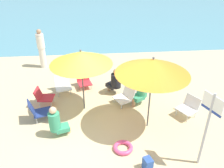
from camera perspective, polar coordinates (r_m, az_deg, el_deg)
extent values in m
plane|color=#D3BC8C|center=(6.69, -2.24, -10.51)|extent=(40.00, 40.00, 0.00)
cube|color=#5693A3|center=(19.13, -4.54, 16.36)|extent=(40.00, 16.00, 0.01)
cylinder|color=#4C4C51|center=(6.95, -7.20, 0.52)|extent=(0.04, 0.04, 1.92)
cone|color=yellow|center=(6.61, -7.61, 6.41)|extent=(1.80, 1.80, 0.37)
sphere|color=#4C4C51|center=(6.53, -7.74, 8.16)|extent=(0.06, 0.06, 0.06)
cylinder|color=#4C4C51|center=(6.22, 9.31, -2.68)|extent=(0.04, 0.04, 2.06)
cone|color=orange|center=(5.82, 9.96, 4.26)|extent=(1.89, 1.89, 0.39)
sphere|color=#4C4C51|center=(5.73, 10.15, 6.32)|extent=(0.06, 0.06, 0.06)
cube|color=white|center=(7.25, 17.78, -5.96)|extent=(0.65, 0.67, 0.03)
cube|color=white|center=(7.33, 19.14, -4.13)|extent=(0.38, 0.50, 0.35)
cylinder|color=silver|center=(7.11, 17.99, -8.14)|extent=(0.02, 0.02, 0.25)
cylinder|color=silver|center=(7.29, 15.49, -6.68)|extent=(0.02, 0.02, 0.25)
cylinder|color=silver|center=(7.37, 19.72, -7.01)|extent=(0.02, 0.02, 0.25)
cylinder|color=silver|center=(7.54, 17.26, -5.64)|extent=(0.02, 0.02, 0.25)
cube|color=white|center=(7.51, 2.62, -3.62)|extent=(0.66, 0.70, 0.03)
cube|color=white|center=(7.54, 4.24, -1.87)|extent=(0.37, 0.56, 0.37)
cylinder|color=silver|center=(7.33, 2.30, -5.54)|extent=(0.02, 0.02, 0.18)
cylinder|color=silver|center=(7.64, 0.51, -3.92)|extent=(0.02, 0.02, 0.18)
cylinder|color=silver|center=(7.51, 4.73, -4.68)|extent=(0.02, 0.02, 0.18)
cylinder|color=silver|center=(7.81, 2.87, -3.14)|extent=(0.02, 0.02, 0.18)
cube|color=red|center=(7.71, -15.82, -3.29)|extent=(0.51, 0.51, 0.03)
cube|color=red|center=(7.70, -17.74, -2.22)|extent=(0.18, 0.47, 0.32)
cylinder|color=silver|center=(7.89, -14.04, -3.47)|extent=(0.02, 0.02, 0.25)
cylinder|color=silver|center=(7.59, -14.67, -4.98)|extent=(0.02, 0.02, 0.25)
cylinder|color=silver|center=(7.99, -16.63, -3.41)|extent=(0.02, 0.02, 0.25)
cylinder|color=silver|center=(7.69, -17.35, -4.89)|extent=(0.02, 0.02, 0.25)
cube|color=white|center=(8.27, -11.83, -0.89)|extent=(0.63, 0.62, 0.03)
cube|color=white|center=(8.42, -12.20, 1.07)|extent=(0.55, 0.26, 0.36)
cylinder|color=silver|center=(8.17, -10.09, -2.02)|extent=(0.02, 0.02, 0.19)
cylinder|color=silver|center=(8.14, -13.02, -2.48)|extent=(0.02, 0.02, 0.19)
cylinder|color=silver|center=(8.52, -10.53, -0.66)|extent=(0.02, 0.02, 0.19)
cylinder|color=silver|center=(8.49, -13.35, -1.10)|extent=(0.02, 0.02, 0.19)
cube|color=red|center=(8.44, -6.73, 0.19)|extent=(0.57, 0.56, 0.03)
cube|color=red|center=(8.56, -7.23, 2.04)|extent=(0.49, 0.27, 0.37)
cylinder|color=silver|center=(8.38, -5.14, -0.79)|extent=(0.02, 0.02, 0.18)
cylinder|color=silver|center=(8.31, -7.60, -1.25)|extent=(0.02, 0.02, 0.18)
cylinder|color=silver|center=(8.69, -5.82, 0.33)|extent=(0.02, 0.02, 0.18)
cylinder|color=silver|center=(8.61, -8.20, -0.10)|extent=(0.02, 0.02, 0.18)
cube|color=navy|center=(7.13, -16.67, -6.65)|extent=(0.63, 0.58, 0.03)
cube|color=navy|center=(7.01, -19.14, -5.64)|extent=(0.29, 0.48, 0.42)
cylinder|color=silver|center=(7.36, -15.12, -6.37)|extent=(0.02, 0.02, 0.22)
cylinder|color=silver|center=(7.07, -14.66, -7.97)|extent=(0.02, 0.02, 0.22)
cylinder|color=silver|center=(7.35, -18.32, -7.00)|extent=(0.02, 0.02, 0.22)
cylinder|color=silver|center=(7.06, -18.00, -8.62)|extent=(0.02, 0.02, 0.22)
cube|color=#389970|center=(7.51, 6.29, -3.28)|extent=(0.48, 0.47, 0.12)
cylinder|color=tan|center=(7.49, 5.31, -4.50)|extent=(0.12, 0.12, 0.26)
cylinder|color=#389970|center=(7.48, 7.43, -1.22)|extent=(0.34, 0.34, 0.50)
sphere|color=tan|center=(7.31, 7.61, 1.20)|extent=(0.21, 0.21, 0.21)
cube|color=black|center=(8.13, 0.07, -0.25)|extent=(0.49, 0.50, 0.12)
cylinder|color=tan|center=(8.30, -0.71, -0.66)|extent=(0.12, 0.12, 0.27)
cylinder|color=black|center=(7.90, 0.98, 0.83)|extent=(0.34, 0.34, 0.49)
sphere|color=tan|center=(7.75, 1.01, 3.05)|extent=(0.20, 0.20, 0.20)
cube|color=#389970|center=(6.47, -12.05, -10.49)|extent=(0.43, 0.39, 0.12)
cylinder|color=#DBAD84|center=(6.55, -10.57, -10.91)|extent=(0.12, 0.12, 0.21)
cylinder|color=#389970|center=(6.30, -13.93, -8.95)|extent=(0.30, 0.30, 0.53)
sphere|color=#DBAD84|center=(6.09, -14.33, -6.28)|extent=(0.19, 0.19, 0.19)
cylinder|color=silver|center=(10.34, -16.61, 6.25)|extent=(0.27, 0.27, 0.88)
cylinder|color=silver|center=(10.09, -17.20, 10.08)|extent=(0.31, 0.31, 0.59)
sphere|color=tan|center=(9.97, -17.54, 12.19)|extent=(0.19, 0.19, 0.19)
cylinder|color=#ADADB2|center=(5.48, 22.00, -10.70)|extent=(0.06, 0.06, 1.91)
cube|color=white|center=(5.08, 23.48, -4.48)|extent=(0.21, 0.48, 0.38)
cube|color=navy|center=(5.16, 23.13, -5.97)|extent=(0.21, 0.48, 0.06)
torus|color=#E54C7F|center=(6.03, 2.75, -15.31)|extent=(0.50, 0.50, 0.11)
cube|color=#2D519E|center=(5.57, 8.74, -18.85)|extent=(0.23, 0.26, 0.32)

